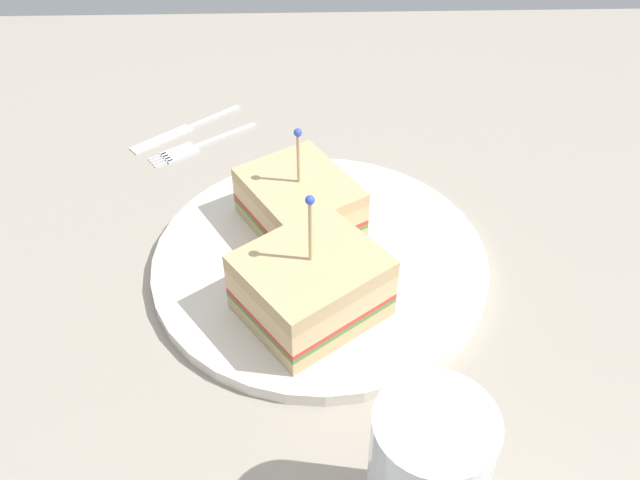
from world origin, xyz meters
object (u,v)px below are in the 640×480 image
at_px(sandwich_half_front, 300,203).
at_px(fork, 193,147).
at_px(sandwich_half_back, 311,285).
at_px(plate, 320,262).
at_px(knife, 181,130).

xyz_separation_m(sandwich_half_front, fork, (0.14, 0.11, -0.03)).
height_order(sandwich_half_front, sandwich_half_back, sandwich_half_back).
bearing_deg(fork, sandwich_half_front, -140.67).
bearing_deg(plate, knife, 34.28).
distance_m(plate, sandwich_half_back, 0.07).
height_order(plate, knife, plate).
xyz_separation_m(sandwich_half_back, fork, (0.24, 0.12, -0.04)).
distance_m(sandwich_half_front, sandwich_half_back, 0.11).
height_order(sandwich_half_back, knife, sandwich_half_back).
xyz_separation_m(fork, knife, (0.03, 0.02, 0.00)).
xyz_separation_m(plate, knife, (0.21, 0.15, -0.00)).
bearing_deg(sandwich_half_front, sandwich_half_back, -175.54).
distance_m(plate, knife, 0.26).
bearing_deg(fork, knife, 27.29).
bearing_deg(sandwich_half_front, knife, 37.32).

